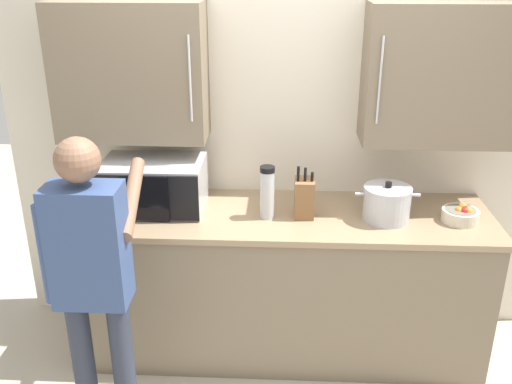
{
  "coord_description": "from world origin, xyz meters",
  "views": [
    {
      "loc": [
        -0.0,
        -2.32,
        2.31
      ],
      "look_at": [
        -0.15,
        0.63,
        1.08
      ],
      "focal_mm": 40.04,
      "sensor_mm": 36.0,
      "label": 1
    }
  ],
  "objects_px": {
    "fruit_bowl": "(461,214)",
    "knife_block": "(305,197)",
    "thermos_flask": "(268,192)",
    "stock_pot": "(387,203)",
    "microwave_oven": "(150,185)",
    "person_figure": "(93,271)"
  },
  "relations": [
    {
      "from": "fruit_bowl",
      "to": "knife_block",
      "type": "relative_size",
      "value": 0.67
    },
    {
      "from": "stock_pot",
      "to": "fruit_bowl",
      "type": "bearing_deg",
      "value": -0.81
    },
    {
      "from": "thermos_flask",
      "to": "fruit_bowl",
      "type": "height_order",
      "value": "thermos_flask"
    },
    {
      "from": "thermos_flask",
      "to": "fruit_bowl",
      "type": "xyz_separation_m",
      "value": [
        1.08,
        0.0,
        -0.11
      ]
    },
    {
      "from": "thermos_flask",
      "to": "person_figure",
      "type": "xyz_separation_m",
      "value": [
        -0.79,
        -0.69,
        -0.12
      ]
    },
    {
      "from": "person_figure",
      "to": "stock_pot",
      "type": "bearing_deg",
      "value": 25.54
    },
    {
      "from": "microwave_oven",
      "to": "person_figure",
      "type": "relative_size",
      "value": 0.36
    },
    {
      "from": "knife_block",
      "to": "microwave_oven",
      "type": "bearing_deg",
      "value": 175.76
    },
    {
      "from": "stock_pot",
      "to": "knife_block",
      "type": "xyz_separation_m",
      "value": [
        -0.46,
        0.03,
        0.01
      ]
    },
    {
      "from": "stock_pot",
      "to": "person_figure",
      "type": "bearing_deg",
      "value": -154.46
    },
    {
      "from": "thermos_flask",
      "to": "person_figure",
      "type": "bearing_deg",
      "value": -138.86
    },
    {
      "from": "microwave_oven",
      "to": "person_figure",
      "type": "xyz_separation_m",
      "value": [
        -0.1,
        -0.79,
        -0.11
      ]
    },
    {
      "from": "stock_pot",
      "to": "thermos_flask",
      "type": "relative_size",
      "value": 1.18
    },
    {
      "from": "knife_block",
      "to": "thermos_flask",
      "type": "bearing_deg",
      "value": -170.38
    },
    {
      "from": "microwave_oven",
      "to": "thermos_flask",
      "type": "relative_size",
      "value": 1.9
    },
    {
      "from": "person_figure",
      "to": "thermos_flask",
      "type": "bearing_deg",
      "value": 41.14
    },
    {
      "from": "thermos_flask",
      "to": "knife_block",
      "type": "distance_m",
      "value": 0.22
    },
    {
      "from": "thermos_flask",
      "to": "fruit_bowl",
      "type": "distance_m",
      "value": 1.09
    },
    {
      "from": "knife_block",
      "to": "stock_pot",
      "type": "bearing_deg",
      "value": -3.46
    },
    {
      "from": "thermos_flask",
      "to": "knife_block",
      "type": "relative_size",
      "value": 1.0
    },
    {
      "from": "stock_pot",
      "to": "person_figure",
      "type": "xyz_separation_m",
      "value": [
        -1.46,
        -0.7,
        -0.07
      ]
    },
    {
      "from": "stock_pot",
      "to": "fruit_bowl",
      "type": "relative_size",
      "value": 1.77
    }
  ]
}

